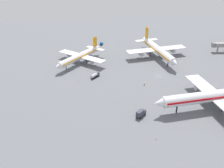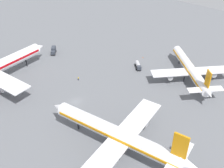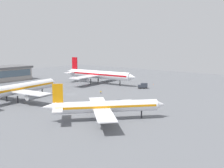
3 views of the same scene
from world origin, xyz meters
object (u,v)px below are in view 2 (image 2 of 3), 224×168
object	(u,v)px
safety_cone_near_gate	(143,57)
safety_cone_mid_apron	(32,45)
airplane_taxiing	(190,69)
ground_crew_worker	(78,78)
fuel_truck	(138,66)
catering_truck	(53,50)
airplane_distant	(118,134)

from	to	relation	value
safety_cone_near_gate	safety_cone_mid_apron	world-z (taller)	same
airplane_taxiing	ground_crew_worker	xyz separation A→B (m)	(-35.59, -33.55, -3.99)
fuel_truck	safety_cone_mid_apron	distance (m)	61.04
airplane_taxiing	safety_cone_mid_apron	world-z (taller)	airplane_taxiing
airplane_taxiing	catering_truck	xyz separation A→B (m)	(-64.02, -24.86, -3.14)
ground_crew_worker	fuel_truck	bearing A→B (deg)	12.36
safety_cone_near_gate	airplane_distant	bearing A→B (deg)	-61.39
ground_crew_worker	safety_cone_near_gate	xyz separation A→B (m)	(9.13, 35.52, -0.55)
airplane_distant	safety_cone_near_gate	world-z (taller)	airplane_distant
ground_crew_worker	safety_cone_near_gate	size ratio (longest dim) A/B	2.78
airplane_taxiing	safety_cone_mid_apron	distance (m)	84.76
airplane_distant	safety_cone_near_gate	xyz separation A→B (m)	(-29.34, 53.78, -5.47)
safety_cone_mid_apron	ground_crew_worker	bearing A→B (deg)	-8.25
fuel_truck	ground_crew_worker	size ratio (longest dim) A/B	3.57
airplane_taxiing	ground_crew_worker	size ratio (longest dim) A/B	21.28
airplane_distant	airplane_taxiing	bearing A→B (deg)	-95.49
safety_cone_near_gate	safety_cone_mid_apron	size ratio (longest dim) A/B	1.00
catering_truck	ground_crew_worker	bearing A→B (deg)	28.88
airplane_distant	safety_cone_mid_apron	distance (m)	86.83
safety_cone_mid_apron	safety_cone_near_gate	bearing A→B (deg)	28.41
ground_crew_worker	safety_cone_near_gate	world-z (taller)	ground_crew_worker
catering_truck	safety_cone_near_gate	distance (m)	46.17
fuel_truck	safety_cone_mid_apron	bearing A→B (deg)	-119.64
ground_crew_worker	safety_cone_mid_apron	distance (m)	45.06
airplane_distant	safety_cone_mid_apron	world-z (taller)	airplane_distant
airplane_taxiing	fuel_truck	world-z (taller)	airplane_taxiing
fuel_truck	safety_cone_near_gate	distance (m)	10.68
airplane_taxiing	ground_crew_worker	world-z (taller)	airplane_taxiing
airplane_taxiing	airplane_distant	size ratio (longest dim) A/B	0.68
safety_cone_near_gate	safety_cone_mid_apron	xyz separation A→B (m)	(-53.72, -29.05, 0.00)
airplane_distant	catering_truck	world-z (taller)	airplane_distant
airplane_taxiing	fuel_truck	xyz separation A→B (m)	(-22.28, -7.80, -3.45)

